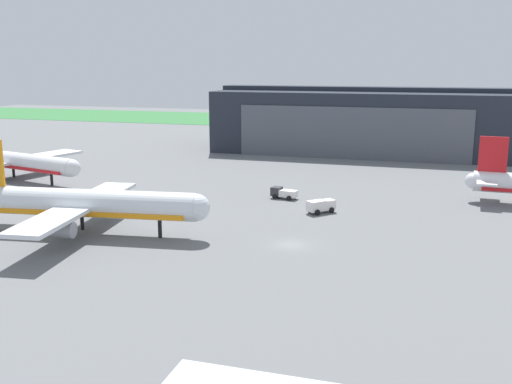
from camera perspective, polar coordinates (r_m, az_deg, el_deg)
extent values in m
plane|color=slate|center=(79.90, 3.47, -5.13)|extent=(440.00, 440.00, 0.00)
cube|color=#36763E|center=(246.46, 12.80, 6.51)|extent=(440.00, 56.00, 0.08)
cube|color=#232833|center=(165.45, 9.95, 6.76)|extent=(77.09, 29.00, 16.59)
cube|color=#4C515B|center=(151.17, 9.23, 5.63)|extent=(58.59, 0.30, 13.27)
cube|color=#232833|center=(164.84, 10.07, 9.83)|extent=(77.09, 6.96, 1.20)
cylinder|color=silver|center=(87.09, -16.48, -1.03)|extent=(33.59, 8.28, 4.01)
sphere|color=silver|center=(81.28, -5.83, -1.51)|extent=(3.85, 3.85, 3.85)
cube|color=orange|center=(87.34, -16.43, -1.73)|extent=(30.95, 7.97, 0.70)
cube|color=silver|center=(96.73, -23.57, -0.01)|extent=(3.70, 5.95, 0.28)
cube|color=silver|center=(80.34, -19.45, -2.71)|extent=(7.16, 15.06, 0.56)
cube|color=silver|center=(94.84, -14.65, -0.16)|extent=(7.16, 15.06, 0.56)
cylinder|color=gray|center=(81.30, -18.49, -3.49)|extent=(4.06, 2.68, 2.20)
cylinder|color=gray|center=(93.80, -14.44, -1.16)|extent=(4.06, 2.68, 2.20)
cylinder|color=black|center=(83.65, -9.31, -3.55)|extent=(0.56, 0.56, 2.58)
cylinder|color=black|center=(86.66, -17.74, -3.42)|extent=(0.56, 0.56, 2.58)
cylinder|color=black|center=(90.28, -16.54, -2.72)|extent=(0.56, 0.56, 2.58)
sphere|color=silver|center=(110.62, 20.34, 1.04)|extent=(2.82, 2.82, 2.82)
cube|color=red|center=(109.90, 22.04, 3.42)|extent=(4.73, 0.67, 6.14)
cube|color=silver|center=(107.92, 21.50, 0.87)|extent=(3.54, 5.23, 0.28)
cube|color=silver|center=(113.28, 21.45, 1.39)|extent=(3.54, 5.23, 0.28)
cylinder|color=silver|center=(133.87, -22.84, 2.88)|extent=(37.37, 12.72, 3.56)
sphere|color=silver|center=(119.30, -17.46, 2.23)|extent=(3.42, 3.42, 3.42)
cube|color=red|center=(134.02, -22.81, 2.47)|extent=(34.46, 12.02, 0.62)
cube|color=silver|center=(140.24, -19.88, 3.33)|extent=(10.05, 18.05, 0.56)
cylinder|color=gray|center=(138.97, -20.07, 2.70)|extent=(3.76, 2.73, 1.96)
cylinder|color=black|center=(124.35, -19.22, 1.11)|extent=(0.56, 0.56, 2.37)
cylinder|color=black|center=(136.63, -22.48, 1.82)|extent=(0.56, 0.56, 2.37)
cube|color=#2D2D33|center=(106.94, 2.02, 0.08)|extent=(2.01, 2.18, 1.59)
cube|color=white|center=(106.02, 3.17, -0.15)|extent=(3.34, 2.43, 1.19)
cylinder|color=black|center=(107.99, 2.30, -0.23)|extent=(0.90, 0.42, 0.87)
cylinder|color=black|center=(106.16, 1.82, -0.45)|extent=(0.90, 0.42, 0.87)
cylinder|color=black|center=(106.85, 3.68, -0.39)|extent=(0.90, 0.42, 0.87)
cylinder|color=black|center=(104.99, 3.22, -0.61)|extent=(0.90, 0.42, 0.87)
cube|color=white|center=(97.53, 7.02, -1.20)|extent=(2.62, 2.63, 1.58)
cube|color=white|center=(96.09, 5.88, -1.35)|extent=(3.31, 3.38, 1.68)
cylinder|color=black|center=(96.96, 7.36, -1.77)|extent=(0.83, 0.87, 0.94)
cylinder|color=black|center=(98.47, 6.65, -1.53)|extent=(0.83, 0.87, 0.94)
cylinder|color=black|center=(95.24, 5.98, -1.99)|extent=(0.83, 0.87, 0.94)
cylinder|color=black|center=(96.78, 5.28, -1.75)|extent=(0.83, 0.87, 0.94)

